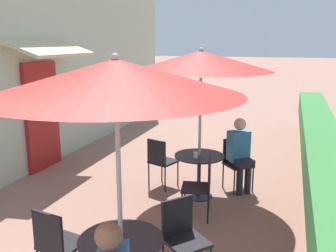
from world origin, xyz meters
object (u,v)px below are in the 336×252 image
at_px(cafe_chair_near_left, 183,233).
at_px(coffee_cup_near, 111,238).
at_px(patio_umbrella_near, 116,77).
at_px(cafe_chair_mid_back, 161,159).
at_px(patio_table_mid, 199,166).
at_px(seated_patron_mid_right, 240,152).
at_px(coffee_cup_mid, 196,155).
at_px(cafe_chair_near_right, 57,241).
at_px(cafe_chair_mid_left, 201,184).
at_px(patio_umbrella_mid, 201,61).
at_px(cafe_chair_mid_right, 236,160).

bearing_deg(cafe_chair_near_left, coffee_cup_near, 6.42).
xyz_separation_m(patio_umbrella_near, cafe_chair_mid_back, (-0.64, 2.93, -1.67)).
distance_m(coffee_cup_near, patio_table_mid, 2.85).
bearing_deg(cafe_chair_mid_back, seated_patron_mid_right, 31.53).
height_order(patio_umbrella_near, coffee_cup_mid, patio_umbrella_near).
bearing_deg(seated_patron_mid_right, patio_umbrella_near, 38.04).
distance_m(cafe_chair_near_left, seated_patron_mid_right, 2.60).
bearing_deg(cafe_chair_near_right, cafe_chair_mid_back, 98.44).
xyz_separation_m(patio_umbrella_near, seated_patron_mid_right, (0.66, 3.20, -1.50)).
bearing_deg(cafe_chair_mid_left, coffee_cup_mid, 11.92).
relative_size(cafe_chair_near_left, cafe_chair_mid_back, 1.00).
xyz_separation_m(cafe_chair_mid_left, seated_patron_mid_right, (0.38, 1.16, 0.17)).
relative_size(cafe_chair_mid_left, cafe_chair_mid_back, 1.00).
xyz_separation_m(patio_umbrella_mid, seated_patron_mid_right, (0.59, 0.45, -1.50)).
distance_m(cafe_chair_mid_back, coffee_cup_mid, 0.81).
relative_size(patio_table_mid, seated_patron_mid_right, 0.63).
xyz_separation_m(cafe_chair_near_left, patio_table_mid, (-0.34, 2.14, 0.00)).
xyz_separation_m(coffee_cup_near, patio_table_mid, (0.13, 2.84, -0.23)).
relative_size(patio_umbrella_near, coffee_cup_mid, 26.54).
distance_m(cafe_chair_near_left, cafe_chair_mid_back, 2.55).
distance_m(cafe_chair_mid_left, cafe_chair_mid_right, 1.28).
height_order(patio_umbrella_near, patio_table_mid, patio_umbrella_near).
xyz_separation_m(cafe_chair_near_right, coffee_cup_mid, (0.80, 2.54, 0.24)).
height_order(cafe_chair_near_left, cafe_chair_mid_left, same).
xyz_separation_m(patio_umbrella_mid, coffee_cup_mid, (-0.02, -0.15, -1.44)).
bearing_deg(cafe_chair_mid_left, cafe_chair_mid_right, -24.07).
relative_size(cafe_chair_near_right, seated_patron_mid_right, 0.70).
relative_size(patio_umbrella_near, cafe_chair_mid_right, 2.75).
relative_size(coffee_cup_near, cafe_chair_mid_left, 0.10).
bearing_deg(coffee_cup_near, coffee_cup_mid, 87.57).
relative_size(cafe_chair_near_left, seated_patron_mid_right, 0.70).
height_order(cafe_chair_near_left, patio_umbrella_mid, patio_umbrella_mid).
height_order(patio_umbrella_mid, cafe_chair_mid_left, patio_umbrella_mid).
height_order(cafe_chair_near_right, patio_table_mid, cafe_chair_near_right).
relative_size(coffee_cup_near, cafe_chair_mid_right, 0.10).
xyz_separation_m(patio_umbrella_near, coffee_cup_mid, (0.06, 2.59, -1.44)).
xyz_separation_m(patio_umbrella_mid, cafe_chair_mid_left, (0.21, -0.71, -1.67)).
distance_m(cafe_chair_near_left, patio_table_mid, 2.16).
bearing_deg(cafe_chair_mid_right, coffee_cup_mid, 12.01).
height_order(patio_umbrella_mid, cafe_chair_mid_right, patio_umbrella_mid).
bearing_deg(patio_umbrella_near, patio_table_mid, 88.36).
bearing_deg(patio_umbrella_mid, coffee_cup_mid, -97.57).
bearing_deg(cafe_chair_near_left, cafe_chair_near_right, -24.07).
height_order(cafe_chair_mid_left, seated_patron_mid_right, seated_patron_mid_right).
distance_m(coffee_cup_near, cafe_chair_mid_right, 3.45).
bearing_deg(seated_patron_mid_right, cafe_chair_mid_right, -90.00).
distance_m(patio_table_mid, patio_umbrella_mid, 1.67).
xyz_separation_m(patio_umbrella_near, patio_umbrella_mid, (0.08, 2.75, 0.00)).
bearing_deg(cafe_chair_mid_left, cafe_chair_near_right, 142.44).
height_order(cafe_chair_near_left, seated_patron_mid_right, seated_patron_mid_right).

